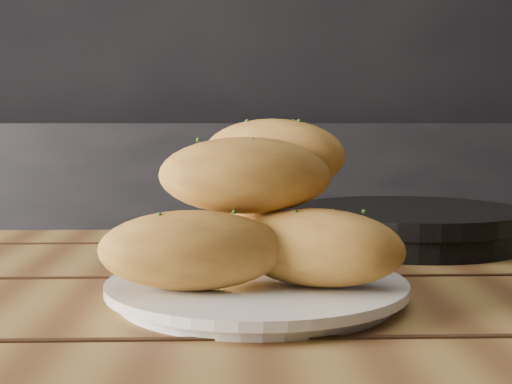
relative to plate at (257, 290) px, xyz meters
name	(u,v)px	position (x,y,z in m)	size (l,w,h in m)	color
counter	(201,281)	(-0.11, 1.42, -0.31)	(2.80, 0.60, 0.90)	black
plate	(257,290)	(0.00, 0.00, 0.00)	(0.25, 0.25, 0.02)	silver
bread_rolls	(255,213)	(0.00, 0.00, 0.06)	(0.25, 0.21, 0.13)	#BB8C34
skillet	(409,225)	(0.20, 0.28, 0.01)	(0.42, 0.29, 0.05)	black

